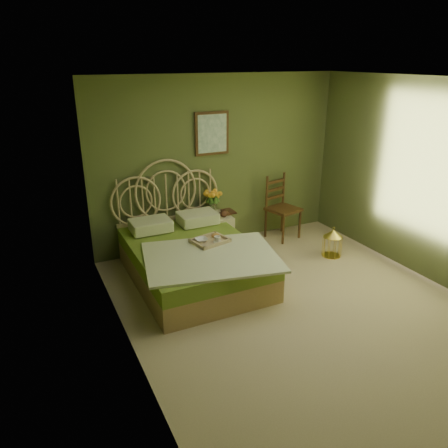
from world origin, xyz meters
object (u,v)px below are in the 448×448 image
nightstand (213,227)px  birdcage (332,243)px  bed (192,257)px  chair (281,203)px

nightstand → birdcage: 1.82m
bed → birdcage: bed is taller
bed → birdcage: 2.17m
bed → chair: bearing=22.4°
bed → birdcage: size_ratio=5.44×
nightstand → birdcage: bearing=-34.8°
birdcage → nightstand: bearing=145.2°
nightstand → bed: bearing=-130.4°
nightstand → chair: (1.21, -0.01, 0.23)m
nightstand → birdcage: (1.49, -1.03, -0.14)m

